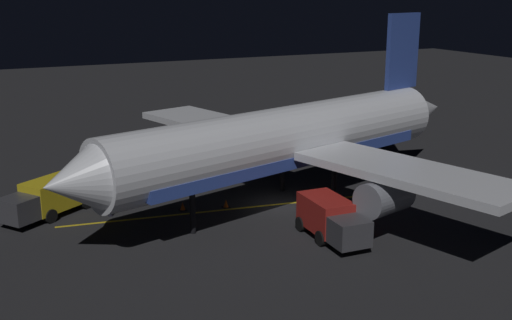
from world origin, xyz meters
TOP-DOWN VIEW (x-y plane):
  - ground_plane at (0.00, 0.00)m, footprint 180.00×180.00m
  - apron_guide_stripe at (1.03, 4.00)m, footprint 3.27×21.38m
  - airliner at (0.16, -0.56)m, footprint 32.06×34.36m
  - baggage_truck at (4.86, 14.52)m, footprint 5.28×6.36m
  - catering_truck at (-6.47, 0.20)m, footprint 5.49×2.44m
  - ground_crew_worker at (3.11, 11.06)m, footprint 0.40×0.40m
  - traffic_cone_near_left at (2.17, 6.41)m, footprint 0.50×0.50m
  - traffic_cone_near_right at (1.45, 3.57)m, footprint 0.50×0.50m

SIDE VIEW (x-z plane):
  - ground_plane at x=0.00m, z-range -0.20..0.00m
  - apron_guide_stripe at x=1.03m, z-range 0.00..0.01m
  - traffic_cone_near_left at x=2.17m, z-range -0.03..0.52m
  - traffic_cone_near_right at x=1.45m, z-range -0.03..0.52m
  - ground_crew_worker at x=3.11m, z-range 0.02..1.76m
  - catering_truck at x=-6.47m, z-range 0.02..2.41m
  - baggage_truck at x=4.86m, z-range 0.05..2.45m
  - airliner at x=0.16m, z-range -1.74..10.85m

